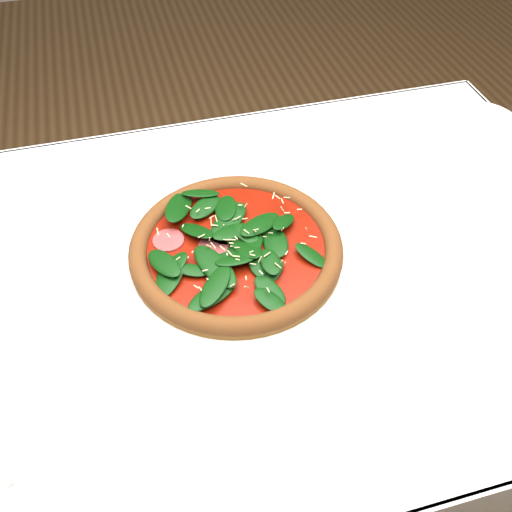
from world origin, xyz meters
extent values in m
plane|color=brown|center=(0.00, 0.00, 0.00)|extent=(6.00, 6.00, 0.00)
cube|color=white|center=(0.00, 0.00, 0.73)|extent=(1.20, 0.80, 0.04)
cylinder|color=#4E371F|center=(0.54, 0.34, 0.35)|extent=(0.06, 0.06, 0.71)
cube|color=white|center=(0.00, 0.40, 0.64)|extent=(1.20, 0.01, 0.22)
cylinder|color=silver|center=(-0.01, 0.02, 0.76)|extent=(0.37, 0.37, 0.01)
torus|color=silver|center=(-0.01, 0.02, 0.76)|extent=(0.37, 0.37, 0.01)
cylinder|color=#966424|center=(-0.01, 0.02, 0.77)|extent=(0.36, 0.36, 0.01)
torus|color=#9A5423|center=(-0.01, 0.02, 0.78)|extent=(0.36, 0.36, 0.03)
cylinder|color=#901505|center=(-0.01, 0.02, 0.78)|extent=(0.30, 0.30, 0.00)
cylinder|color=#A64642|center=(-0.01, 0.02, 0.78)|extent=(0.26, 0.26, 0.00)
ellipsoid|color=#0A3409|center=(-0.01, 0.02, 0.79)|extent=(0.29, 0.29, 0.03)
cylinder|color=beige|center=(-0.01, 0.02, 0.80)|extent=(0.26, 0.26, 0.00)
cylinder|color=silver|center=(0.54, 0.24, 0.76)|extent=(0.15, 0.15, 0.01)
torus|color=silver|center=(0.54, 0.24, 0.76)|extent=(0.15, 0.15, 0.01)
camera|label=1|loc=(-0.14, -0.57, 1.40)|focal=40.00mm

